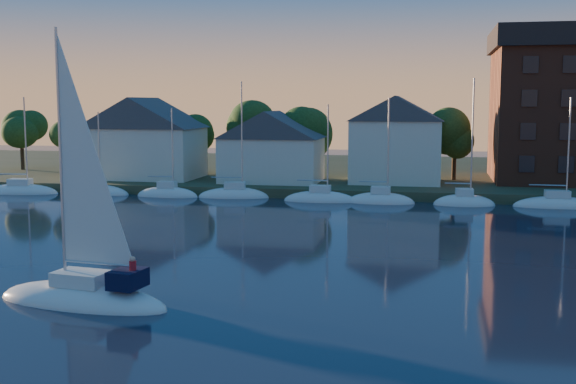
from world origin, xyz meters
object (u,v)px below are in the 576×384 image
(clubhouse_east, at_px, (396,138))
(hero_sailboat, at_px, (84,292))
(clubhouse_west, at_px, (144,137))
(clubhouse_centre, at_px, (272,146))

(clubhouse_east, relative_size, hero_sailboat, 0.71)
(clubhouse_west, height_order, clubhouse_centre, clubhouse_west)
(clubhouse_west, xyz_separation_m, hero_sailboat, (17.30, -49.08, -5.32))
(clubhouse_centre, bearing_deg, clubhouse_west, 176.42)
(clubhouse_centre, height_order, hero_sailboat, hero_sailboat)
(clubhouse_west, bearing_deg, clubhouse_centre, -3.58)
(hero_sailboat, bearing_deg, clubhouse_east, -96.59)
(hero_sailboat, bearing_deg, clubhouse_centre, -80.82)
(clubhouse_east, height_order, hero_sailboat, hero_sailboat)
(clubhouse_west, relative_size, hero_sailboat, 0.92)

